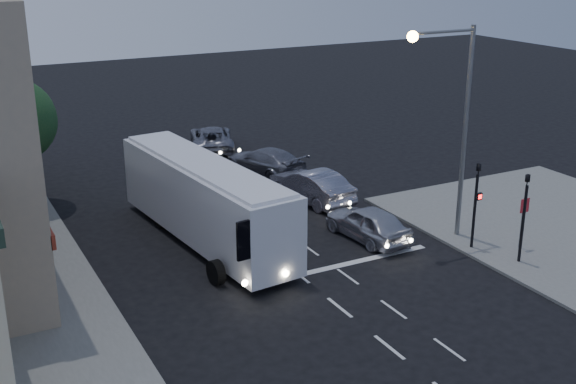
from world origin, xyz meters
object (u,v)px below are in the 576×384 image
car_sedan_a (311,186)px  traffic_signal_side (525,207)px  tour_bus (205,199)px  car_sedan_c (211,139)px  car_sedan_b (265,161)px  regulatory_sign (523,215)px  street_tree (13,117)px  streetlight (455,110)px  traffic_signal_main (476,195)px  car_suv (368,223)px

car_sedan_a → traffic_signal_side: 11.12m
tour_bus → car_sedan_c: bearing=61.0°
car_sedan_b → regulatory_sign: size_ratio=2.39×
tour_bus → traffic_signal_side: (10.23, -8.04, 0.48)m
car_sedan_a → traffic_signal_side: traffic_signal_side is taller
car_sedan_b → street_tree: bearing=-20.1°
streetlight → street_tree: 20.19m
car_sedan_b → car_sedan_c: car_sedan_b is taller
car_sedan_a → car_sedan_b: bearing=-98.5°
tour_bus → traffic_signal_main: size_ratio=2.90×
tour_bus → streetlight: (9.27, -4.64, 3.80)m
car_sedan_a → traffic_signal_main: 9.05m
tour_bus → car_sedan_b: size_ratio=2.26×
car_suv → car_sedan_c: size_ratio=0.81×
car_suv → street_tree: size_ratio=0.71×
car_sedan_c → streetlight: bearing=120.1°
car_suv → regulatory_sign: 6.42m
car_sedan_a → streetlight: (2.74, -6.96, 4.91)m
car_sedan_b → car_sedan_c: bearing=-99.4°
car_suv → car_sedan_c: car_sedan_c is taller
car_sedan_a → tour_bus: bearing=10.3°
car_sedan_a → streetlight: streetlight is taller
car_suv → street_tree: street_tree is taller
car_sedan_c → street_tree: (-11.99, -5.22, 3.74)m
car_sedan_a → car_sedan_b: 5.05m
traffic_signal_main → street_tree: bearing=138.0°
tour_bus → car_sedan_b: (6.46, 7.37, -1.18)m
car_sedan_b → regulatory_sign: bearing=91.8°
traffic_signal_main → traffic_signal_side: size_ratio=1.00×
tour_bus → street_tree: bearing=121.6°
traffic_signal_main → regulatory_sign: 2.14m
traffic_signal_main → regulatory_sign: (1.70, -1.01, -0.82)m
tour_bus → street_tree: street_tree is taller
traffic_signal_main → street_tree: size_ratio=0.66×
traffic_signal_side → car_sedan_a: bearing=109.6°
car_sedan_a → traffic_signal_main: bearing=100.4°
streetlight → street_tree: (-15.55, 12.82, -1.23)m
tour_bus → car_sedan_a: tour_bus is taller
regulatory_sign → street_tree: street_tree is taller
traffic_signal_side → street_tree: street_tree is taller
streetlight → street_tree: streetlight is taller
car_sedan_a → car_suv: bearing=78.3°
streetlight → traffic_signal_side: bearing=-74.3°
car_sedan_b → traffic_signal_side: 15.95m
car_suv → car_sedan_a: 5.37m
car_sedan_b → streetlight: bearing=86.7°
car_sedan_b → traffic_signal_main: 13.88m
regulatory_sign → car_sedan_b: bearing=108.3°
traffic_signal_main → regulatory_sign: size_ratio=1.86×
streetlight → car_sedan_a: bearing=111.5°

